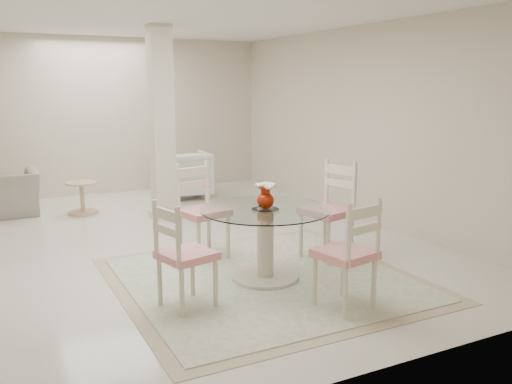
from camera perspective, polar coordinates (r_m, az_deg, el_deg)
name	(u,v)px	position (r m, az deg, el deg)	size (l,w,h in m)	color
ground	(158,245)	(6.65, -10.33, -5.50)	(7.00, 7.00, 0.00)	silver
room_shell	(152,88)	(6.37, -10.92, 10.70)	(6.02, 7.02, 2.71)	beige
column	(162,124)	(7.78, -9.90, 7.07)	(0.30, 0.30, 2.70)	beige
area_rug	(265,279)	(5.41, 0.97, -9.15)	(2.82, 2.82, 0.02)	tan
dining_table	(265,244)	(5.30, 0.98, -5.50)	(1.25, 1.25, 0.72)	beige
red_vase	(266,195)	(5.18, 1.04, -0.33)	(0.20, 0.18, 0.26)	#9F1A04
dining_chair_east	(332,202)	(5.98, 7.95, -1.10)	(0.58, 0.58, 1.19)	#F7EDCB
dining_chair_north	(200,203)	(5.98, -5.95, -1.21)	(0.55, 0.55, 1.16)	#F6E6CA
dining_chair_west	(180,248)	(4.61, -8.02, -5.81)	(0.51, 0.51, 1.05)	beige
dining_chair_south	(351,246)	(4.60, 10.02, -5.65)	(0.51, 0.51, 1.08)	beige
recliner_taupe	(2,194)	(8.73, -25.19, -0.15)	(1.02, 0.89, 0.66)	gray
armchair_white	(184,174)	(9.31, -7.63, 1.86)	(0.84, 0.86, 0.78)	white
side_table	(82,199)	(8.46, -17.81, -0.71)	(0.46, 0.46, 0.48)	#D8AC85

